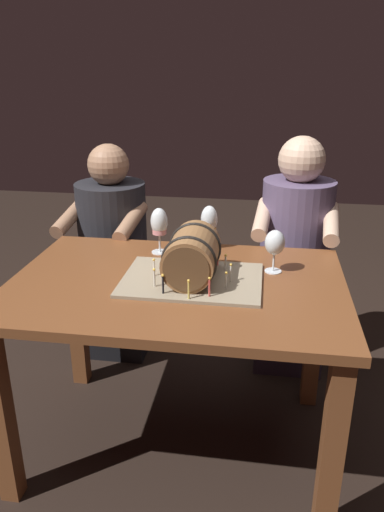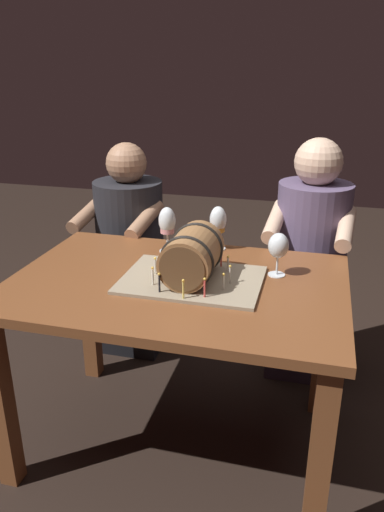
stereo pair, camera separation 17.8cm
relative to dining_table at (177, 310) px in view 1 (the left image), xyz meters
The scene contains 8 objects.
ground_plane 0.62m from the dining_table, ahead, with size 8.00×8.00×0.00m, color black.
dining_table is the anchor object (origin of this frame).
barrel_cake 0.21m from the dining_table, ahead, with size 0.51×0.37×0.20m.
wine_glass_amber 0.44m from the dining_table, 78.23° to the left, with size 0.07×0.07×0.19m.
wine_glass_empty 0.45m from the dining_table, 22.24° to the left, with size 0.08×0.08×0.17m.
wine_glass_rose 0.39m from the dining_table, 113.73° to the left, with size 0.07×0.07×0.19m.
person_seated_left 0.84m from the dining_table, 123.82° to the left, with size 0.42×0.50×1.13m.
person_seated_right 0.84m from the dining_table, 56.22° to the left, with size 0.40×0.49×1.19m.
Camera 1 is at (0.30, -1.63, 1.50)m, focal length 34.62 mm.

